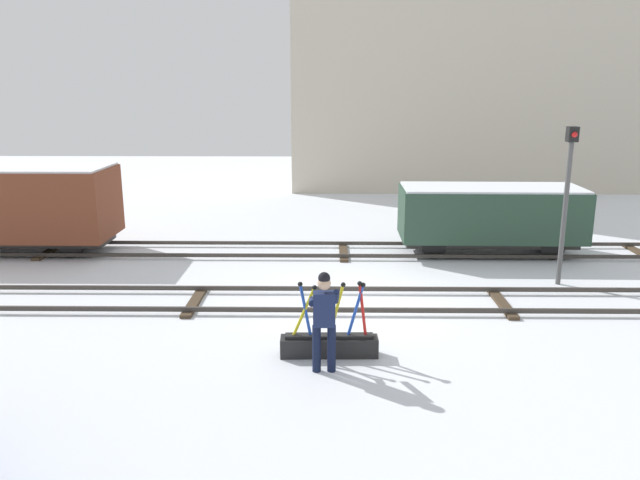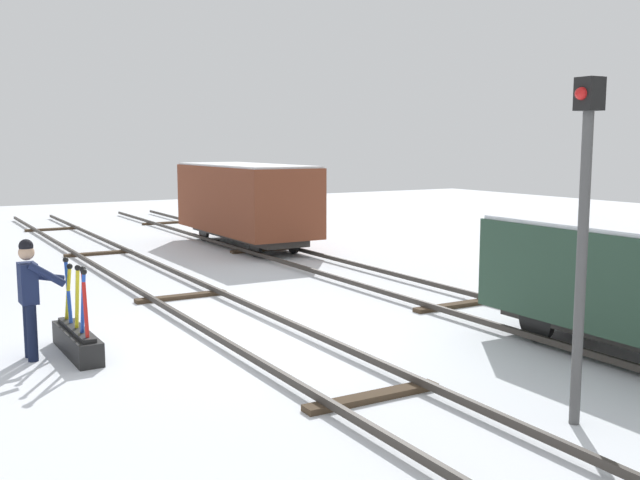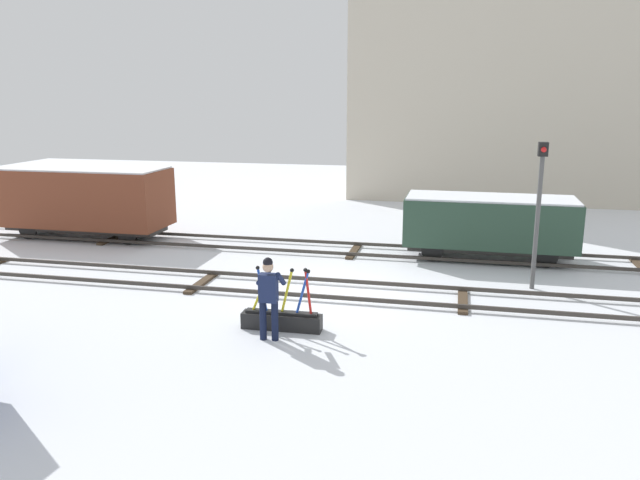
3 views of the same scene
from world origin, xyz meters
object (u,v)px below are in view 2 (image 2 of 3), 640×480
switch_lever_frame (77,338)px  signal_post (583,217)px  rail_worker (30,291)px  freight_car_far_end (245,200)px

switch_lever_frame → signal_post: bearing=35.6°
rail_worker → signal_post: size_ratio=0.46×
rail_worker → signal_post: (5.86, 4.94, 1.36)m
rail_worker → freight_car_far_end: freight_car_far_end is taller
rail_worker → signal_post: 7.79m
rail_worker → freight_car_far_end: (-9.37, 7.78, 0.44)m
signal_post → switch_lever_frame: bearing=-143.2°
switch_lever_frame → rail_worker: (-0.10, -0.62, 0.78)m
switch_lever_frame → signal_post: size_ratio=0.46×
switch_lever_frame → signal_post: (5.77, 4.32, 2.14)m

